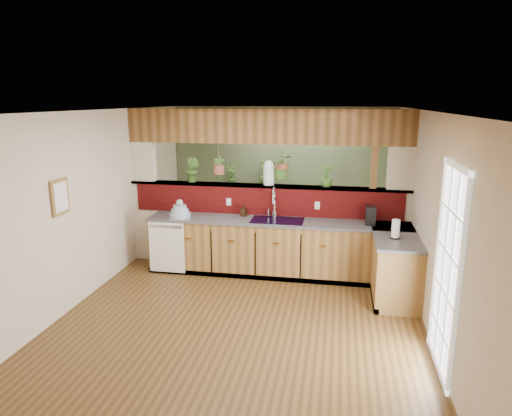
% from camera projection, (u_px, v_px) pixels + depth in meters
% --- Properties ---
extents(ground, '(4.60, 7.00, 0.01)m').
position_uv_depth(ground, '(250.00, 298.00, 6.46)').
color(ground, '#4E3518').
rests_on(ground, ground).
extents(ceiling, '(4.60, 7.00, 0.01)m').
position_uv_depth(ceiling, '(249.00, 111.00, 5.85)').
color(ceiling, brown).
rests_on(ceiling, ground).
extents(wall_back, '(4.60, 0.02, 2.60)m').
position_uv_depth(wall_back, '(282.00, 170.00, 9.50)').
color(wall_back, beige).
rests_on(wall_back, ground).
extents(wall_front, '(4.60, 0.02, 2.60)m').
position_uv_depth(wall_front, '(139.00, 341.00, 2.81)').
color(wall_front, beige).
rests_on(wall_front, ground).
extents(wall_left, '(0.02, 7.00, 2.60)m').
position_uv_depth(wall_left, '(93.00, 202.00, 6.56)').
color(wall_left, beige).
rests_on(wall_left, ground).
extents(wall_right, '(0.02, 7.00, 2.60)m').
position_uv_depth(wall_right, '(428.00, 217.00, 5.75)').
color(wall_right, beige).
rests_on(wall_right, ground).
extents(pass_through_partition, '(4.60, 0.21, 2.60)m').
position_uv_depth(pass_through_partition, '(267.00, 197.00, 7.46)').
color(pass_through_partition, beige).
rests_on(pass_through_partition, ground).
extents(pass_through_ledge, '(4.60, 0.21, 0.04)m').
position_uv_depth(pass_through_ledge, '(266.00, 186.00, 7.43)').
color(pass_through_ledge, brown).
rests_on(pass_through_ledge, ground).
extents(header_beam, '(4.60, 0.15, 0.55)m').
position_uv_depth(header_beam, '(266.00, 127.00, 7.21)').
color(header_beam, brown).
rests_on(header_beam, ground).
extents(sage_backwall, '(4.55, 0.02, 2.55)m').
position_uv_depth(sage_backwall, '(282.00, 170.00, 9.48)').
color(sage_backwall, '#566947').
rests_on(sage_backwall, ground).
extents(countertop, '(4.14, 1.52, 0.90)m').
position_uv_depth(countertop, '(314.00, 252.00, 7.04)').
color(countertop, brown).
rests_on(countertop, ground).
extents(dishwasher, '(0.58, 0.03, 0.82)m').
position_uv_depth(dishwasher, '(167.00, 247.00, 7.25)').
color(dishwasher, white).
rests_on(dishwasher, ground).
extents(navy_sink, '(0.82, 0.50, 0.18)m').
position_uv_depth(navy_sink, '(277.00, 225.00, 7.16)').
color(navy_sink, black).
rests_on(navy_sink, countertop).
extents(french_door, '(0.06, 1.02, 2.16)m').
position_uv_depth(french_door, '(446.00, 273.00, 4.57)').
color(french_door, white).
rests_on(french_door, ground).
extents(framed_print, '(0.04, 0.35, 0.45)m').
position_uv_depth(framed_print, '(60.00, 197.00, 5.73)').
color(framed_print, brown).
rests_on(framed_print, wall_left).
extents(faucet, '(0.22, 0.22, 0.51)m').
position_uv_depth(faucet, '(274.00, 201.00, 7.23)').
color(faucet, '#B7B7B2').
rests_on(faucet, countertop).
extents(dish_stack, '(0.34, 0.34, 0.30)m').
position_uv_depth(dish_stack, '(180.00, 212.00, 7.28)').
color(dish_stack, '#95A6C0').
rests_on(dish_stack, countertop).
extents(soap_dispenser, '(0.11, 0.11, 0.20)m').
position_uv_depth(soap_dispenser, '(243.00, 210.00, 7.37)').
color(soap_dispenser, '#352013').
rests_on(soap_dispenser, countertop).
extents(coffee_maker, '(0.15, 0.25, 0.28)m').
position_uv_depth(coffee_maker, '(371.00, 216.00, 6.89)').
color(coffee_maker, black).
rests_on(coffee_maker, countertop).
extents(paper_towel, '(0.13, 0.13, 0.28)m').
position_uv_depth(paper_towel, '(396.00, 229.00, 6.18)').
color(paper_towel, black).
rests_on(paper_towel, countertop).
extents(glass_jar, '(0.18, 0.18, 0.40)m').
position_uv_depth(glass_jar, '(269.00, 173.00, 7.37)').
color(glass_jar, silver).
rests_on(glass_jar, pass_through_ledge).
extents(ledge_plant_left, '(0.29, 0.27, 0.43)m').
position_uv_depth(ledge_plant_left, '(193.00, 169.00, 7.59)').
color(ledge_plant_left, '#356021').
rests_on(ledge_plant_left, pass_through_ledge).
extents(ledge_plant_right, '(0.20, 0.20, 0.35)m').
position_uv_depth(ledge_plant_right, '(327.00, 176.00, 7.21)').
color(ledge_plant_right, '#356021').
rests_on(ledge_plant_right, pass_through_ledge).
extents(hanging_plant_a, '(0.20, 0.17, 0.51)m').
position_uv_depth(hanging_plant_a, '(219.00, 160.00, 7.47)').
color(hanging_plant_a, brown).
rests_on(hanging_plant_a, header_beam).
extents(hanging_plant_b, '(0.37, 0.32, 0.52)m').
position_uv_depth(hanging_plant_b, '(282.00, 156.00, 7.27)').
color(hanging_plant_b, brown).
rests_on(hanging_plant_b, header_beam).
extents(shelving_console, '(1.59, 0.87, 1.03)m').
position_uv_depth(shelving_console, '(254.00, 209.00, 9.55)').
color(shelving_console, black).
rests_on(shelving_console, ground).
extents(shelf_plant_a, '(0.23, 0.16, 0.43)m').
position_uv_depth(shelf_plant_a, '(231.00, 174.00, 9.46)').
color(shelf_plant_a, '#356021').
rests_on(shelf_plant_a, shelving_console).
extents(shelf_plant_b, '(0.31, 0.31, 0.52)m').
position_uv_depth(shelf_plant_b, '(267.00, 173.00, 9.32)').
color(shelf_plant_b, '#356021').
rests_on(shelf_plant_b, shelving_console).
extents(floor_plant, '(0.74, 0.67, 0.72)m').
position_uv_depth(floor_plant, '(341.00, 226.00, 8.82)').
color(floor_plant, '#356021').
rests_on(floor_plant, ground).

